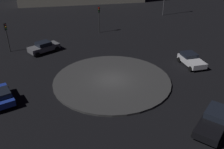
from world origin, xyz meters
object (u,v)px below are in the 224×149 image
(car_grey, at_px, (44,47))
(car_black, at_px, (214,121))
(car_white, at_px, (191,60))
(traffic_light_west, at_px, (99,15))
(traffic_light_south, at_px, (6,32))
(car_blue, at_px, (0,96))

(car_grey, bearing_deg, car_black, -85.65)
(car_black, xyz_separation_m, car_white, (-11.93, -0.65, -0.02))
(car_grey, relative_size, traffic_light_west, 1.01)
(traffic_light_west, bearing_deg, traffic_light_south, -62.35)
(traffic_light_south, distance_m, traffic_light_west, 14.75)
(traffic_light_south, bearing_deg, car_grey, 27.69)
(car_black, bearing_deg, car_white, -152.03)
(car_white, relative_size, traffic_light_west, 0.97)
(car_black, relative_size, car_white, 1.10)
(car_grey, bearing_deg, car_white, -55.44)
(car_blue, height_order, traffic_light_south, traffic_light_south)
(car_white, relative_size, car_blue, 1.06)
(car_white, height_order, traffic_light_west, traffic_light_west)
(car_white, xyz_separation_m, car_blue, (11.88, -18.20, 0.04))
(traffic_light_south, height_order, traffic_light_west, traffic_light_west)
(car_black, bearing_deg, traffic_light_south, -89.99)
(car_black, xyz_separation_m, car_grey, (-12.29, -20.24, 0.05))
(car_white, distance_m, traffic_light_west, 17.61)
(car_grey, bearing_deg, car_blue, -137.91)
(car_blue, distance_m, car_grey, 12.31)
(car_black, xyz_separation_m, traffic_light_west, (-22.19, -14.77, 2.36))
(car_black, distance_m, traffic_light_west, 26.76)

